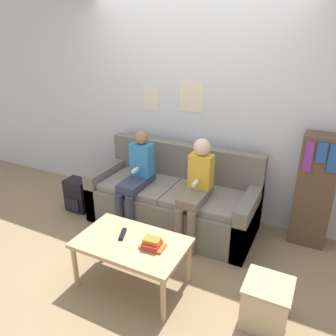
{
  "coord_description": "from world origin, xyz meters",
  "views": [
    {
      "loc": [
        1.46,
        -2.52,
        2.13
      ],
      "look_at": [
        0.0,
        0.38,
        0.76
      ],
      "focal_mm": 35.0,
      "sensor_mm": 36.0,
      "label": 1
    }
  ],
  "objects_px": {
    "coffee_table": "(132,246)",
    "tv_remote": "(122,234)",
    "bookshelf": "(314,191)",
    "storage_box": "(266,303)",
    "person_right": "(196,187)",
    "backpack": "(78,195)",
    "person_left": "(137,176)",
    "couch": "(173,200)"
  },
  "relations": [
    {
      "from": "coffee_table",
      "to": "backpack",
      "type": "bearing_deg",
      "value": 148.38
    },
    {
      "from": "couch",
      "to": "bookshelf",
      "type": "xyz_separation_m",
      "value": [
        1.46,
        0.32,
        0.31
      ]
    },
    {
      "from": "tv_remote",
      "to": "backpack",
      "type": "bearing_deg",
      "value": 126.11
    },
    {
      "from": "couch",
      "to": "person_right",
      "type": "xyz_separation_m",
      "value": [
        0.35,
        -0.19,
        0.34
      ]
    },
    {
      "from": "person_right",
      "to": "storage_box",
      "type": "relative_size",
      "value": 2.97
    },
    {
      "from": "tv_remote",
      "to": "couch",
      "type": "bearing_deg",
      "value": 68.58
    },
    {
      "from": "person_right",
      "to": "couch",
      "type": "bearing_deg",
      "value": 151.46
    },
    {
      "from": "couch",
      "to": "person_left",
      "type": "relative_size",
      "value": 1.72
    },
    {
      "from": "person_right",
      "to": "tv_remote",
      "type": "xyz_separation_m",
      "value": [
        -0.36,
        -0.85,
        -0.17
      ]
    },
    {
      "from": "storage_box",
      "to": "backpack",
      "type": "distance_m",
      "value": 2.6
    },
    {
      "from": "person_left",
      "to": "tv_remote",
      "type": "relative_size",
      "value": 6.41
    },
    {
      "from": "bookshelf",
      "to": "storage_box",
      "type": "xyz_separation_m",
      "value": [
        -0.18,
        -1.31,
        -0.42
      ]
    },
    {
      "from": "storage_box",
      "to": "bookshelf",
      "type": "bearing_deg",
      "value": 82.04
    },
    {
      "from": "couch",
      "to": "person_right",
      "type": "height_order",
      "value": "person_right"
    },
    {
      "from": "backpack",
      "to": "bookshelf",
      "type": "bearing_deg",
      "value": 12.15
    },
    {
      "from": "bookshelf",
      "to": "person_left",
      "type": "bearing_deg",
      "value": -164.29
    },
    {
      "from": "person_right",
      "to": "backpack",
      "type": "relative_size",
      "value": 2.72
    },
    {
      "from": "coffee_table",
      "to": "tv_remote",
      "type": "distance_m",
      "value": 0.14
    },
    {
      "from": "storage_box",
      "to": "coffee_table",
      "type": "bearing_deg",
      "value": -175.34
    },
    {
      "from": "coffee_table",
      "to": "person_right",
      "type": "bearing_deg",
      "value": 75.23
    },
    {
      "from": "person_left",
      "to": "person_right",
      "type": "height_order",
      "value": "person_right"
    },
    {
      "from": "storage_box",
      "to": "backpack",
      "type": "xyz_separation_m",
      "value": [
        -2.49,
        0.73,
        0.01
      ]
    },
    {
      "from": "bookshelf",
      "to": "backpack",
      "type": "bearing_deg",
      "value": -167.85
    },
    {
      "from": "coffee_table",
      "to": "person_right",
      "type": "relative_size",
      "value": 0.85
    },
    {
      "from": "bookshelf",
      "to": "tv_remote",
      "type": "bearing_deg",
      "value": -137.15
    },
    {
      "from": "tv_remote",
      "to": "bookshelf",
      "type": "height_order",
      "value": "bookshelf"
    },
    {
      "from": "storage_box",
      "to": "backpack",
      "type": "bearing_deg",
      "value": 163.7
    },
    {
      "from": "person_right",
      "to": "backpack",
      "type": "height_order",
      "value": "person_right"
    },
    {
      "from": "bookshelf",
      "to": "storage_box",
      "type": "relative_size",
      "value": 3.21
    },
    {
      "from": "storage_box",
      "to": "person_left",
      "type": "bearing_deg",
      "value": 154.26
    },
    {
      "from": "coffee_table",
      "to": "backpack",
      "type": "xyz_separation_m",
      "value": [
        -1.34,
        0.82,
        -0.2
      ]
    },
    {
      "from": "coffee_table",
      "to": "tv_remote",
      "type": "xyz_separation_m",
      "value": [
        -0.12,
        0.04,
        0.06
      ]
    },
    {
      "from": "person_right",
      "to": "tv_remote",
      "type": "distance_m",
      "value": 0.93
    },
    {
      "from": "couch",
      "to": "storage_box",
      "type": "relative_size",
      "value": 5.06
    },
    {
      "from": "person_left",
      "to": "tv_remote",
      "type": "distance_m",
      "value": 0.93
    },
    {
      "from": "coffee_table",
      "to": "tv_remote",
      "type": "relative_size",
      "value": 5.53
    },
    {
      "from": "bookshelf",
      "to": "storage_box",
      "type": "bearing_deg",
      "value": -97.96
    },
    {
      "from": "couch",
      "to": "coffee_table",
      "type": "xyz_separation_m",
      "value": [
        0.12,
        -1.08,
        0.1
      ]
    },
    {
      "from": "couch",
      "to": "backpack",
      "type": "xyz_separation_m",
      "value": [
        -1.22,
        -0.26,
        -0.1
      ]
    },
    {
      "from": "coffee_table",
      "to": "bookshelf",
      "type": "height_order",
      "value": "bookshelf"
    },
    {
      "from": "couch",
      "to": "coffee_table",
      "type": "bearing_deg",
      "value": -83.75
    },
    {
      "from": "person_left",
      "to": "storage_box",
      "type": "xyz_separation_m",
      "value": [
        1.64,
        -0.79,
        -0.43
      ]
    }
  ]
}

